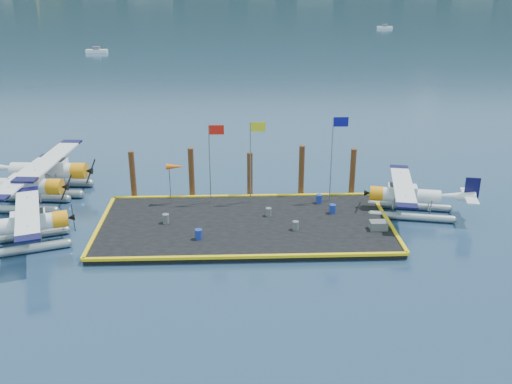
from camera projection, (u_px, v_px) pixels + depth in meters
ground at (245, 228)px, 39.74m from camera, size 4000.00×4000.00×0.00m
dock at (245, 225)px, 39.66m from camera, size 20.00×10.00×0.40m
dock_bumpers at (245, 222)px, 39.56m from camera, size 20.25×10.25×0.18m
seaplane_a at (23, 227)px, 36.61m from camera, size 8.49×9.06×3.25m
seaplane_b at (23, 188)px, 42.63m from camera, size 9.10×10.04×3.56m
seaplane_c at (47, 173)px, 45.61m from camera, size 9.67×10.67×3.78m
seaplane_d at (407, 197)px, 41.44m from camera, size 8.13×8.85×3.13m
drum_0 at (166, 219)px, 39.46m from camera, size 0.47×0.47×0.66m
drum_1 at (295, 225)px, 38.46m from camera, size 0.43×0.43×0.61m
drum_2 at (333, 209)px, 41.06m from camera, size 0.47×0.47×0.66m
drum_3 at (199, 234)px, 37.11m from camera, size 0.48×0.48×0.68m
drum_4 at (319, 199)px, 42.84m from camera, size 0.47×0.47×0.66m
drum_5 at (269, 212)px, 40.61m from camera, size 0.42×0.42×0.59m
crate at (378, 225)px, 38.52m from camera, size 1.17×0.78×0.58m
flagpole_red at (212, 152)px, 41.58m from camera, size 1.14×0.08×6.00m
flagpole_yellow at (253, 150)px, 41.65m from camera, size 1.14×0.08×6.20m
flagpole_blue at (335, 147)px, 41.80m from camera, size 1.14×0.08×6.50m
windsock at (175, 167)px, 41.91m from camera, size 1.40×0.44×3.12m
piling_0 at (133, 176)px, 43.72m from camera, size 0.44×0.44×4.00m
piling_1 at (192, 174)px, 43.85m from camera, size 0.44×0.44×4.20m
piling_2 at (250, 176)px, 44.08m from camera, size 0.44×0.44×3.80m
piling_3 at (301, 172)px, 44.14m from camera, size 0.44×0.44×4.30m
piling_4 at (353, 174)px, 44.34m from camera, size 0.44×0.44×4.00m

